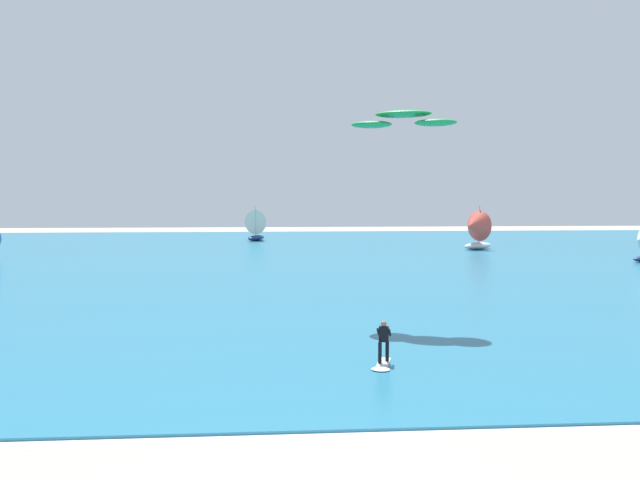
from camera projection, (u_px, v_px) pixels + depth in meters
The scene contains 6 objects.
ocean at pixel (285, 259), 61.83m from camera, with size 160.00×90.00×0.10m, color #236B89.
shoreline_foam at pixel (235, 430), 17.31m from camera, with size 100.25×1.96×0.01m, color white.
kitesurfer at pixel (383, 349), 23.56m from camera, with size 1.09×2.03×1.67m.
kite at pixel (403, 120), 31.71m from camera, with size 5.71×3.50×0.83m.
sailboat_far_right at pixel (258, 225), 86.53m from camera, with size 3.79×4.25×4.75m.
sailboat_heeled_over at pixel (475, 229), 72.15m from camera, with size 4.63×4.18×5.14m.
Camera 1 is at (-0.77, -12.39, 6.63)m, focal length 34.70 mm.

